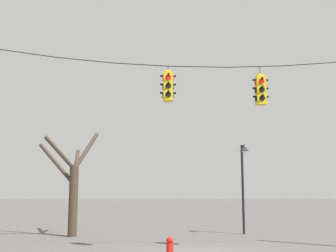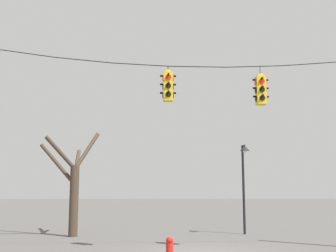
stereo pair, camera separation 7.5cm
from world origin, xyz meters
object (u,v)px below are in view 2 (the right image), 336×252
Objects in this scene: traffic_light_over_intersection at (261,90)px; street_lamp at (244,168)px; bare_tree at (73,184)px; fire_hydrant at (170,249)px; traffic_light_near_left_pole at (168,86)px.

street_lamp is at bearing 83.14° from traffic_light_over_intersection.
bare_tree reaches higher than fire_hydrant.
traffic_light_over_intersection is at bearing 27.53° from fire_hydrant.
bare_tree is 8.93m from fire_hydrant.
bare_tree is (-7.69, 5.78, -3.33)m from traffic_light_over_intersection.
traffic_light_near_left_pole is at bearing -53.44° from bare_tree.
traffic_light_over_intersection is 0.29× the size of bare_tree.
fire_hydrant is (-4.17, -7.75, -2.87)m from street_lamp.
bare_tree is at bearing 126.56° from traffic_light_near_left_pole.
street_lamp is at bearing 55.30° from traffic_light_near_left_pole.
traffic_light_near_left_pole is 1.73× the size of fire_hydrant.
traffic_light_near_left_pole is 0.30× the size of street_lamp.
street_lamp is (0.72, 5.95, -2.52)m from traffic_light_over_intersection.
bare_tree reaches higher than street_lamp.
traffic_light_over_intersection reaches higher than fire_hydrant.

